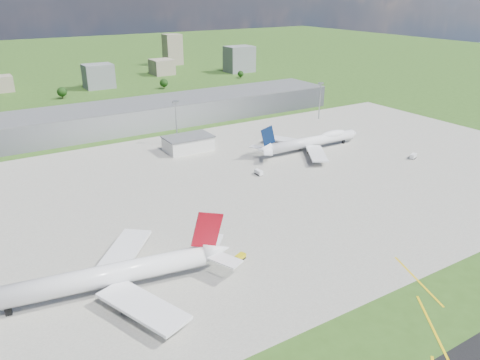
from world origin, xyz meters
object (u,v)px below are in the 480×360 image
airliner_blue_quad (313,141)px  van_white_far (413,156)px  tug_yellow (240,257)px  van_white_near (259,173)px  airliner_red_twin (110,276)px

airliner_blue_quad → van_white_far: airliner_blue_quad is taller
tug_yellow → van_white_far: 139.69m
airliner_blue_quad → van_white_far: size_ratio=12.78×
tug_yellow → van_white_near: size_ratio=0.90×
airliner_red_twin → airliner_blue_quad: (140.25, 73.72, -0.64)m
van_white_near → tug_yellow: bearing=140.9°
tug_yellow → van_white_near: 79.30m
airliner_blue_quad → airliner_red_twin: bearing=-150.8°
airliner_red_twin → van_white_far: size_ratio=14.25×
van_white_near → van_white_far: 88.51m
tug_yellow → van_white_far: van_white_far is taller
tug_yellow → airliner_red_twin: bearing=150.8°
tug_yellow → van_white_far: (134.42, 38.01, 0.32)m
airliner_red_twin → van_white_far: (177.29, 33.04, -4.49)m
tug_yellow → van_white_far: size_ratio=0.80×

